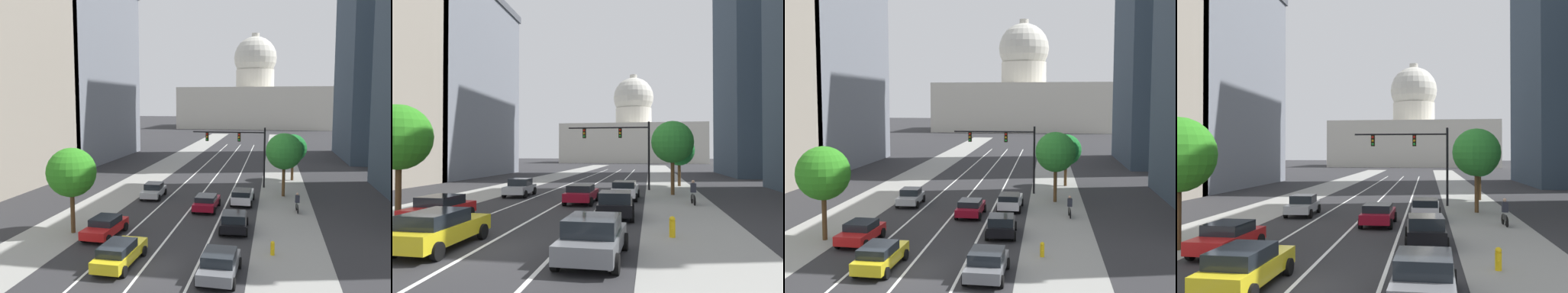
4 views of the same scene
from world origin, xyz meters
The scene contains 22 objects.
ground_plane centered at (0.00, 40.00, 0.00)m, with size 400.00×400.00×0.00m, color #2B2B2D.
sidewalk_left centered at (-8.35, 35.00, 0.01)m, with size 4.85×130.00×0.01m, color gray.
sidewalk_right centered at (8.35, 35.00, 0.01)m, with size 4.85×130.00×0.01m, color gray.
lane_stripe_left centered at (-2.96, 25.00, 0.01)m, with size 0.16×90.00×0.01m, color white.
lane_stripe_center centered at (0.00, 25.00, 0.01)m, with size 0.16×90.00×0.01m, color white.
lane_stripe_right centered at (2.96, 25.00, 0.01)m, with size 0.16×90.00×0.01m, color white.
office_tower_far_left centered at (-26.53, 41.75, 14.89)m, with size 16.90×27.35×29.71m.
office_tower_far_right centered at (27.52, 51.68, 27.33)m, with size 18.94×20.75×54.59m.
capitol_building centered at (0.00, 133.21, 10.14)m, with size 52.32×29.35×34.07m.
car_red centered at (-4.44, 4.81, 0.73)m, with size 2.20×4.43×1.39m.
car_silver centered at (-4.45, 16.99, 0.75)m, with size 2.13×4.26×1.47m.
car_white centered at (4.44, 16.09, 0.79)m, with size 2.06×4.49×1.48m.
car_yellow centered at (-1.49, -0.09, 0.77)m, with size 2.04×4.80×1.46m.
car_gray centered at (4.44, -0.63, 0.77)m, with size 2.17×4.24×1.48m.
car_black centered at (4.45, 7.66, 0.78)m, with size 2.19×4.29×1.52m.
car_crimson centered at (1.48, 13.30, 0.72)m, with size 2.08×4.42×1.36m.
traffic_signal_mast centered at (3.68, 23.90, 4.79)m, with size 8.10×0.39×6.69m.
fire_hydrant centered at (7.27, 3.25, 0.46)m, with size 0.26×0.35×0.91m.
cyclist centered at (9.31, 13.94, 0.85)m, with size 0.38×1.70×1.72m.
street_tree_mid_left centered at (-7.07, 5.13, 4.45)m, with size 3.56×3.56×6.25m.
street_tree_mid_right centered at (8.26, 20.01, 4.56)m, with size 3.65×3.65×6.41m.
street_tree_near_right centered at (9.48, 28.96, 3.92)m, with size 3.37×3.37×5.62m.
Camera 2 is at (6.35, -13.18, 3.60)m, focal length 34.51 mm.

